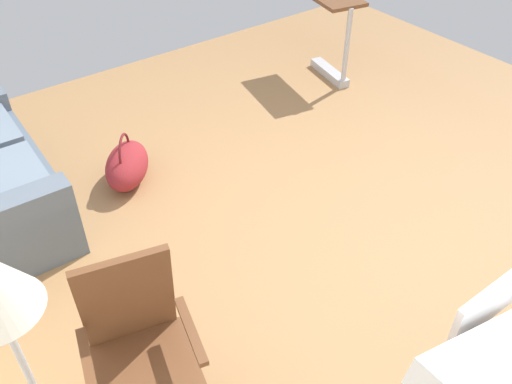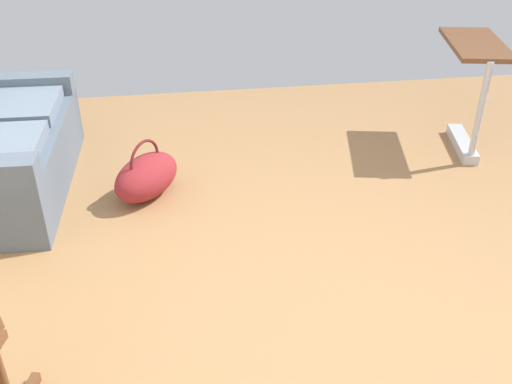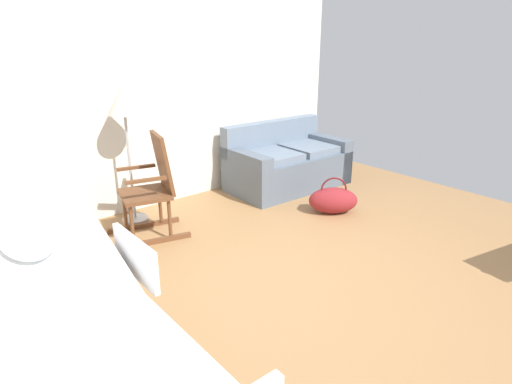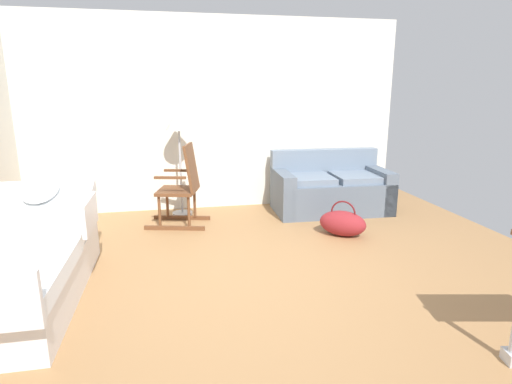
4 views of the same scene
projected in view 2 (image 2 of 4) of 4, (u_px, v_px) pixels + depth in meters
The scene contains 3 objects.
ground_plane at pixel (341, 311), 3.21m from camera, with size 6.54×6.54×0.00m, color #9E7247.
overbed_table at pixel (472, 84), 4.63m from camera, with size 0.87×0.55×0.84m.
duffel_bag at pixel (146, 176), 4.15m from camera, with size 0.64×0.60×0.43m.
Camera 2 is at (-2.32, 0.81, 2.22)m, focal length 41.75 mm.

